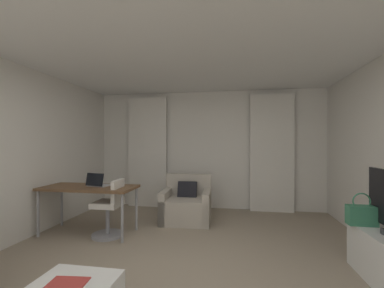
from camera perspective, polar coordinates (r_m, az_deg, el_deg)
The scene contains 11 objects.
ground_plane at distance 3.05m, azimuth -3.23°, elevation -28.13°, with size 12.00×12.00×0.00m, color gray.
wall_window at distance 5.68m, azimuth 3.55°, elevation -1.31°, with size 5.12×0.06×2.60m.
ceiling at distance 2.93m, azimuth -3.24°, elevation 24.00°, with size 5.12×6.12×0.06m, color white.
curtain_left_panel at distance 5.86m, azimuth -10.08°, elevation -1.75°, with size 0.90×0.06×2.50m.
curtain_right_panel at distance 5.58m, azimuth 17.61°, elevation -1.85°, with size 0.90×0.06×2.50m.
armchair at distance 4.83m, azimuth -1.22°, elevation -13.73°, with size 0.91×0.84×0.84m.
desk at distance 4.42m, azimuth -22.27°, elevation -9.65°, with size 1.48×0.64×0.75m.
desk_chair at distance 4.24m, azimuth -18.06°, elevation -14.22°, with size 0.48×0.48×0.88m.
laptop at distance 4.37m, azimuth -20.54°, elevation -8.37°, with size 0.36×0.30×0.22m.
magazine_open at distance 2.34m, azimuth -26.49°, elevation -26.49°, with size 0.30×0.23×0.01m.
handbag_primary at distance 3.56m, azimuth 34.02°, elevation -13.09°, with size 0.30×0.14×0.37m.
Camera 1 is at (0.59, -2.62, 1.44)m, focal length 23.56 mm.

